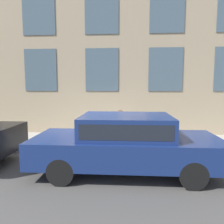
% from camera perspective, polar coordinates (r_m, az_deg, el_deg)
% --- Properties ---
extents(ground_plane, '(80.00, 80.00, 0.00)m').
position_cam_1_polar(ground_plane, '(7.54, -5.07, -11.06)').
color(ground_plane, '#514F4C').
extents(sidewalk, '(2.88, 60.00, 0.12)m').
position_cam_1_polar(sidewalk, '(8.89, -3.62, -7.89)').
color(sidewalk, '#B2ADA3').
rests_on(sidewalk, ground_plane).
extents(building_facade, '(0.33, 40.00, 8.09)m').
position_cam_1_polar(building_facade, '(10.34, -2.58, 16.40)').
color(building_facade, tan).
rests_on(building_facade, ground_plane).
extents(fire_hydrant, '(0.33, 0.45, 0.84)m').
position_cam_1_polar(fire_hydrant, '(7.70, -2.15, -6.40)').
color(fire_hydrant, '#2D7260').
rests_on(fire_hydrant, sidewalk).
extents(person, '(0.33, 0.22, 1.35)m').
position_cam_1_polar(person, '(7.79, 2.11, -3.36)').
color(person, '#232328').
rests_on(person, sidewalk).
extents(parked_car_navy_near, '(2.00, 4.85, 1.54)m').
position_cam_1_polar(parked_car_navy_near, '(5.84, 3.65, -7.57)').
color(parked_car_navy_near, black).
rests_on(parked_car_navy_near, ground_plane).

